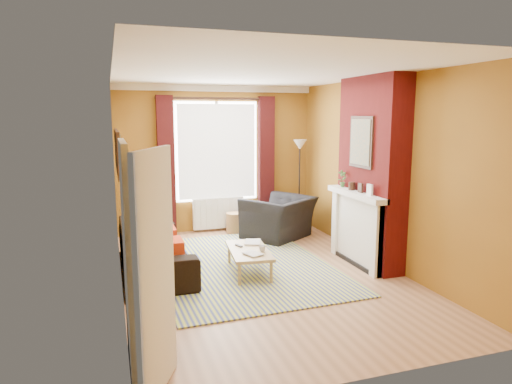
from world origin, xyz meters
TOP-DOWN VIEW (x-y plane):
  - ground at (0.00, 0.00)m, footprint 5.50×5.50m
  - room_walls at (0.63, 0.28)m, footprint 3.82×5.54m
  - striped_rug at (-0.18, 0.46)m, footprint 2.66×3.60m
  - sofa at (-1.42, 0.67)m, footprint 0.93×2.31m
  - armchair at (0.93, 1.78)m, footprint 1.54×1.50m
  - coffee_table at (-0.15, 0.10)m, footprint 0.66×1.13m
  - wicker_stool at (0.25, 2.38)m, footprint 0.39×0.39m
  - floor_lamp at (1.55, 2.28)m, footprint 0.32×0.32m
  - book_a at (-0.27, -0.21)m, footprint 0.27×0.31m
  - book_b at (-0.11, 0.43)m, footprint 0.33×0.37m
  - mug at (-0.01, -0.08)m, footprint 0.11×0.11m
  - tv_remote at (-0.25, 0.28)m, footprint 0.09×0.15m

SIDE VIEW (x-z plane):
  - ground at x=0.00m, z-range 0.00..0.00m
  - striped_rug at x=-0.18m, z-range 0.00..0.02m
  - wicker_stool at x=0.25m, z-range 0.00..0.39m
  - coffee_table at x=-0.15m, z-range 0.14..0.50m
  - sofa at x=-1.42m, z-range 0.00..0.67m
  - tv_remote at x=-0.25m, z-range 0.36..0.38m
  - book_b at x=-0.11m, z-range 0.36..0.38m
  - book_a at x=-0.27m, z-range 0.36..0.38m
  - armchair at x=0.93m, z-range 0.00..0.76m
  - mug at x=-0.01m, z-range 0.36..0.45m
  - room_walls at x=0.63m, z-range -0.04..2.80m
  - floor_lamp at x=1.55m, z-range 0.51..2.29m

